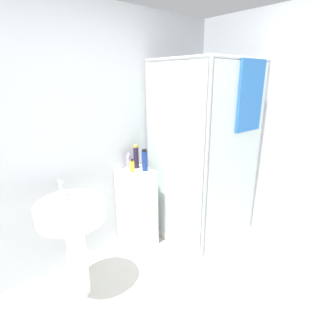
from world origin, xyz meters
TOP-DOWN VIEW (x-y plane):
  - wall_back at (0.00, 1.70)m, footprint 6.40×0.06m
  - shower_enclosure at (1.16, 1.13)m, footprint 0.91×0.94m
  - vanity_cabinet at (0.48, 1.50)m, footprint 0.34×0.35m
  - sink at (-0.33, 1.22)m, footprint 0.55×0.55m
  - soap_dispenser at (0.44, 1.49)m, footprint 0.05×0.05m
  - shampoo_bottle_tall_black at (0.55, 1.57)m, footprint 0.06×0.06m
  - shampoo_bottle_blue at (0.57, 1.44)m, footprint 0.06×0.06m
  - lotion_bottle_white at (0.46, 1.59)m, footprint 0.05×0.05m

SIDE VIEW (x-z plane):
  - vanity_cabinet at x=0.48m, z-range 0.00..0.90m
  - shower_enclosure at x=1.16m, z-range -0.45..1.57m
  - sink at x=-0.33m, z-range 0.18..1.21m
  - soap_dispenser at x=0.44m, z-range 0.89..1.03m
  - lotion_bottle_white at x=0.46m, z-range 0.89..1.07m
  - shampoo_bottle_blue at x=0.57m, z-range 0.90..1.13m
  - shampoo_bottle_tall_black at x=0.55m, z-range 0.90..1.15m
  - wall_back at x=0.00m, z-range 0.00..2.50m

